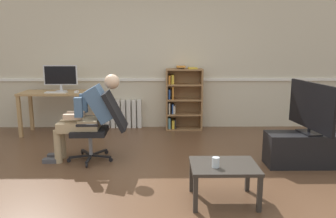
{
  "coord_description": "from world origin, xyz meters",
  "views": [
    {
      "loc": [
        0.1,
        -3.66,
        1.6
      ],
      "look_at": [
        0.15,
        0.85,
        0.7
      ],
      "focal_mm": 35.54,
      "sensor_mm": 36.0,
      "label": 1
    }
  ],
  "objects": [
    {
      "name": "imac_monitor",
      "position": [
        -1.74,
        2.23,
        1.02
      ],
      "size": [
        0.6,
        0.14,
        0.46
      ],
      "color": "silver",
      "rests_on": "computer_desk"
    },
    {
      "name": "tv_stand",
      "position": [
        1.98,
        0.5,
        0.22
      ],
      "size": [
        1.08,
        0.38,
        0.44
      ],
      "color": "black",
      "rests_on": "ground_plane"
    },
    {
      "name": "back_wall",
      "position": [
        0.0,
        2.65,
        1.35
      ],
      "size": [
        12.0,
        0.13,
        2.7
      ],
      "color": "beige",
      "rests_on": "ground_plane"
    },
    {
      "name": "office_chair",
      "position": [
        -0.76,
        0.76,
        0.52
      ],
      "size": [
        0.82,
        0.61,
        0.96
      ],
      "rotation": [
        0.0,
        0.0,
        -1.55
      ],
      "color": "black",
      "rests_on": "ground_plane"
    },
    {
      "name": "person_seated",
      "position": [
        -0.94,
        0.75,
        0.64
      ],
      "size": [
        1.05,
        0.4,
        1.19
      ],
      "rotation": [
        0.0,
        0.0,
        -1.55
      ],
      "color": "tan",
      "rests_on": "ground_plane"
    },
    {
      "name": "keyboard",
      "position": [
        -1.76,
        2.01,
        0.77
      ],
      "size": [
        0.37,
        0.12,
        0.02
      ],
      "primitive_type": "cube",
      "color": "white",
      "rests_on": "computer_desk"
    },
    {
      "name": "drinking_glass",
      "position": [
        0.6,
        -0.57,
        0.44
      ],
      "size": [
        0.07,
        0.07,
        0.1
      ],
      "primitive_type": "cylinder",
      "color": "silver",
      "rests_on": "coffee_table"
    },
    {
      "name": "ground_plane",
      "position": [
        0.0,
        0.0,
        0.0
      ],
      "size": [
        18.0,
        18.0,
        0.0
      ],
      "primitive_type": "plane",
      "color": "brown"
    },
    {
      "name": "bookshelf",
      "position": [
        0.43,
        2.44,
        0.57
      ],
      "size": [
        0.68,
        0.29,
        1.19
      ],
      "color": "olive",
      "rests_on": "ground_plane"
    },
    {
      "name": "radiator",
      "position": [
        -0.73,
        2.54,
        0.27
      ],
      "size": [
        0.79,
        0.08,
        0.54
      ],
      "color": "white",
      "rests_on": "ground_plane"
    },
    {
      "name": "coffee_table",
      "position": [
        0.7,
        -0.49,
        0.34
      ],
      "size": [
        0.67,
        0.53,
        0.39
      ],
      "color": "#332D28",
      "rests_on": "ground_plane"
    },
    {
      "name": "tv_screen",
      "position": [
        1.98,
        0.5,
        0.79
      ],
      "size": [
        0.24,
        1.0,
        0.67
      ],
      "rotation": [
        0.0,
        0.0,
        1.7
      ],
      "color": "black",
      "rests_on": "tv_stand"
    },
    {
      "name": "computer_mouse",
      "position": [
        -1.41,
        2.03,
        0.77
      ],
      "size": [
        0.06,
        0.1,
        0.03
      ],
      "primitive_type": "cube",
      "color": "white",
      "rests_on": "computer_desk"
    },
    {
      "name": "computer_desk",
      "position": [
        -1.73,
        2.15,
        0.65
      ],
      "size": [
        1.36,
        0.58,
        0.76
      ],
      "color": "tan",
      "rests_on": "ground_plane"
    }
  ]
}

